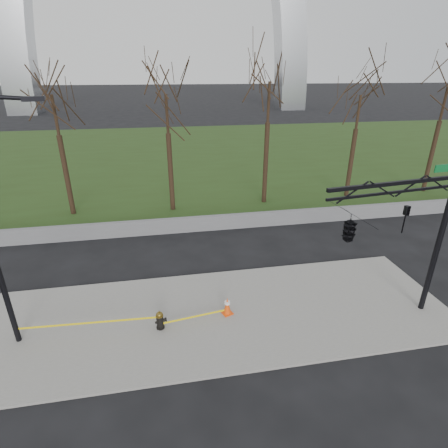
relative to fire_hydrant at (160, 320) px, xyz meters
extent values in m
plane|color=black|center=(2.32, 0.44, -0.44)|extent=(500.00, 500.00, 0.00)
cube|color=gray|center=(2.32, 0.44, -0.39)|extent=(18.00, 6.00, 0.10)
cube|color=#253A15|center=(2.32, 30.44, -0.41)|extent=(120.00, 40.00, 0.06)
cube|color=#59595B|center=(2.32, 8.44, 0.01)|extent=(60.00, 0.30, 0.90)
cylinder|color=black|center=(-0.01, 0.00, -0.32)|extent=(0.30, 0.30, 0.05)
cylinder|color=black|center=(-0.01, 0.00, -0.08)|extent=(0.23, 0.23, 0.53)
cylinder|color=black|center=(0.17, 0.04, -0.03)|extent=(0.21, 0.18, 0.14)
cylinder|color=black|center=(-0.14, -0.03, -0.06)|extent=(0.11, 0.11, 0.09)
cylinder|color=brown|center=(-0.01, 0.00, 0.21)|extent=(0.27, 0.27, 0.05)
ellipsoid|color=brown|center=(-0.01, 0.00, 0.26)|extent=(0.25, 0.25, 0.19)
cylinder|color=brown|center=(-0.01, 0.00, 0.37)|extent=(0.05, 0.05, 0.07)
cube|color=#ED470C|center=(2.56, 0.38, -0.32)|extent=(0.48, 0.48, 0.04)
cone|color=#ED470C|center=(2.56, 0.38, 0.04)|extent=(0.29, 0.29, 0.68)
cylinder|color=white|center=(2.56, 0.38, 0.16)|extent=(0.22, 0.22, 0.10)
cylinder|color=black|center=(-3.58, 0.63, 7.66)|extent=(1.19, 0.45, 0.22)
cube|color=black|center=(-3.00, 0.80, 7.61)|extent=(0.64, 0.38, 0.14)
cylinder|color=black|center=(10.24, -0.65, 2.56)|extent=(0.20, 0.20, 6.00)
cube|color=black|center=(7.76, -0.95, 5.06)|extent=(4.98, 0.72, 0.12)
cube|color=black|center=(7.76, -0.95, 4.76)|extent=(4.97, 0.68, 0.08)
cube|color=#0C5926|center=(9.65, -0.72, 5.41)|extent=(0.90, 0.15, 0.25)
imported|color=black|center=(8.46, -0.86, 3.71)|extent=(0.19, 0.22, 1.00)
imported|color=black|center=(6.27, -1.13, 3.71)|extent=(0.82, 2.53, 1.00)
cube|color=yellow|center=(-2.47, 0.12, 0.15)|extent=(4.91, 0.25, 0.08)
cube|color=yellow|center=(1.28, 0.19, -0.17)|extent=(2.57, 0.39, 0.08)
camera|label=1|loc=(0.46, -10.47, 8.34)|focal=28.02mm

